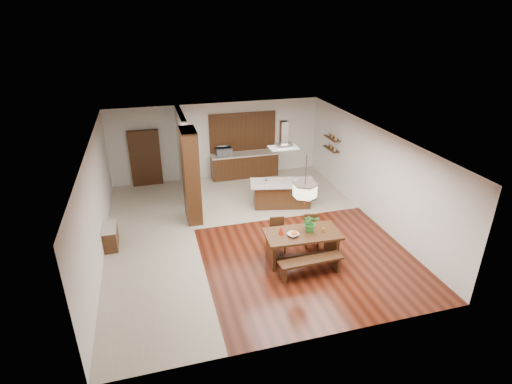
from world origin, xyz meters
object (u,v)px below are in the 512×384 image
object	(u,v)px
fruit_bowl	(293,235)
range_hood	(284,135)
kitchen_island	(282,194)
dining_table	(302,240)
island_cup	(295,180)
pendant_lantern	(305,181)
microwave	(224,152)
hallway_console	(111,236)
dining_bench	(311,267)
foliage_plant	(311,223)
dining_chair_left	(278,235)
dining_chair_right	(312,231)

from	to	relation	value
fruit_bowl	range_hood	distance (m)	3.70
fruit_bowl	kitchen_island	xyz separation A→B (m)	(0.82, 3.21, -0.39)
dining_table	kitchen_island	size ratio (longest dim) A/B	0.87
range_hood	dining_table	bearing A→B (deg)	-99.60
island_cup	dining_table	bearing A→B (deg)	-107.18
dining_table	pendant_lantern	distance (m)	1.65
island_cup	microwave	distance (m)	3.44
kitchen_island	hallway_console	bearing A→B (deg)	-155.93
dining_bench	microwave	world-z (taller)	microwave
foliage_plant	dining_chair_left	bearing A→B (deg)	139.47
foliage_plant	kitchen_island	world-z (taller)	foliage_plant
fruit_bowl	kitchen_island	size ratio (longest dim) A/B	0.13
kitchen_island	pendant_lantern	bearing A→B (deg)	-87.44
dining_bench	microwave	size ratio (longest dim) A/B	2.81
dining_bench	dining_chair_right	xyz separation A→B (m)	(0.54, 1.26, 0.22)
dining_chair_left	pendant_lantern	world-z (taller)	pendant_lantern
microwave	dining_chair_left	bearing A→B (deg)	-91.42
hallway_console	dining_chair_right	size ratio (longest dim) A/B	0.98
dining_chair_left	microwave	bearing A→B (deg)	101.59
dining_chair_right	range_hood	size ratio (longest dim) A/B	1.00
foliage_plant	island_cup	bearing A→B (deg)	76.50
hallway_console	microwave	bearing A→B (deg)	44.91
island_cup	dining_chair_right	bearing A→B (deg)	-99.94
pendant_lantern	kitchen_island	xyz separation A→B (m)	(0.53, 3.14, -1.80)
dining_chair_left	range_hood	xyz separation A→B (m)	(0.98, 2.53, 2.01)
hallway_console	pendant_lantern	distance (m)	5.59
dining_chair_right	range_hood	bearing A→B (deg)	102.17
dining_bench	pendant_lantern	xyz separation A→B (m)	(0.03, 0.70, 2.02)
fruit_bowl	kitchen_island	world-z (taller)	kitchen_island
dining_chair_right	foliage_plant	size ratio (longest dim) A/B	1.88
hallway_console	microwave	size ratio (longest dim) A/B	1.52
dining_table	fruit_bowl	distance (m)	0.39
dining_bench	dining_table	bearing A→B (deg)	87.22
dining_chair_left	range_hood	world-z (taller)	range_hood
hallway_console	dining_bench	bearing A→B (deg)	-29.32
hallway_console	dining_chair_left	size ratio (longest dim) A/B	0.96
hallway_console	foliage_plant	size ratio (longest dim) A/B	1.85
kitchen_island	island_cup	distance (m)	0.64
island_cup	dining_bench	bearing A→B (deg)	-104.63
dining_chair_right	pendant_lantern	world-z (taller)	pendant_lantern
range_hood	island_cup	size ratio (longest dim) A/B	6.90
dining_table	kitchen_island	xyz separation A→B (m)	(0.53, 3.14, -0.14)
dining_bench	foliage_plant	world-z (taller)	foliage_plant
fruit_bowl	microwave	size ratio (longest dim) A/B	0.50
hallway_console	island_cup	world-z (taller)	island_cup
kitchen_island	dining_chair_right	bearing A→B (deg)	-78.33
dining_bench	microwave	bearing A→B (deg)	96.93
hallway_console	range_hood	xyz separation A→B (m)	(5.38, 1.14, 2.15)
fruit_bowl	dining_bench	bearing A→B (deg)	-67.88
fruit_bowl	pendant_lantern	bearing A→B (deg)	13.81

